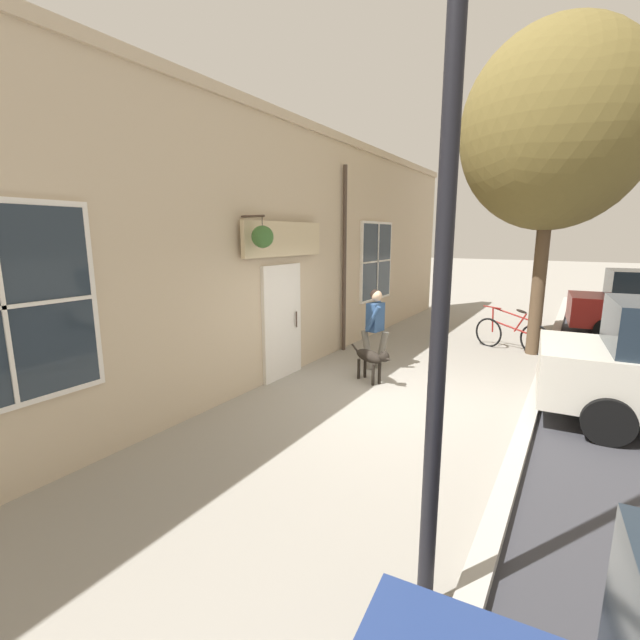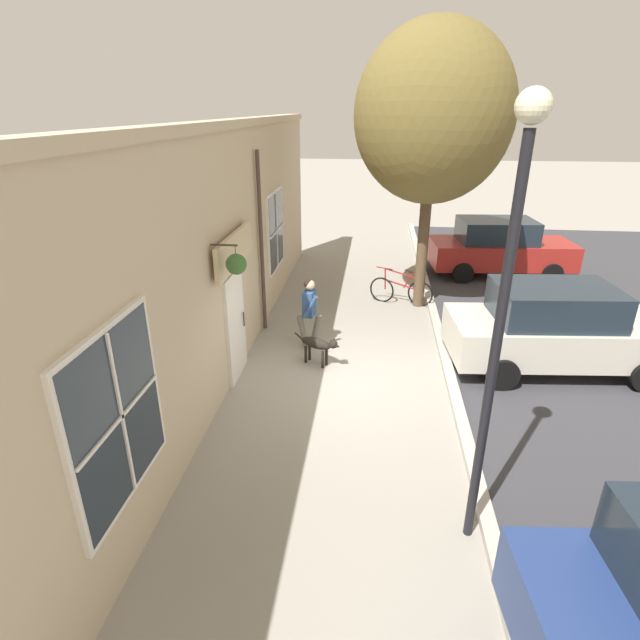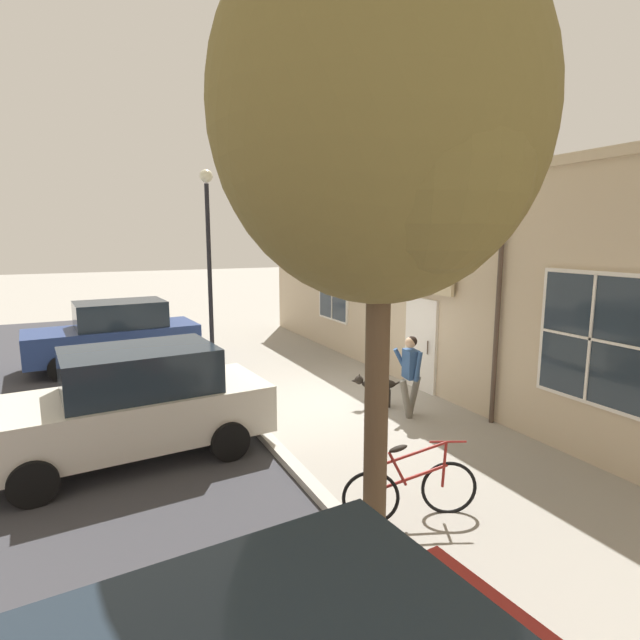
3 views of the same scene
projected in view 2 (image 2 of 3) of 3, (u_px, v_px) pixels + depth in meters
name	position (u px, v px, depth m)	size (l,w,h in m)	color
ground_plane	(347.00, 381.00, 9.71)	(90.00, 90.00, 0.00)	gray
storefront_facade	(221.00, 260.00, 9.02)	(0.95, 18.00, 4.71)	#C6B293
pedestrian_walking	(309.00, 308.00, 10.71)	(0.56, 0.60, 1.59)	#6B665B
dog_on_leash	(318.00, 344.00, 10.16)	(1.02, 0.56, 0.68)	black
street_tree_by_curb	(432.00, 120.00, 11.71)	(3.71, 3.34, 6.80)	brown
leaning_bicycle	(401.00, 290.00, 13.42)	(1.68, 0.55, 1.01)	black
parked_car_mid_block	(557.00, 328.00, 9.88)	(4.43, 2.21, 1.75)	beige
parked_car_far_end	(499.00, 247.00, 15.57)	(4.43, 2.21, 1.75)	maroon
street_lamp	(506.00, 283.00, 4.96)	(0.32, 0.32, 5.09)	black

